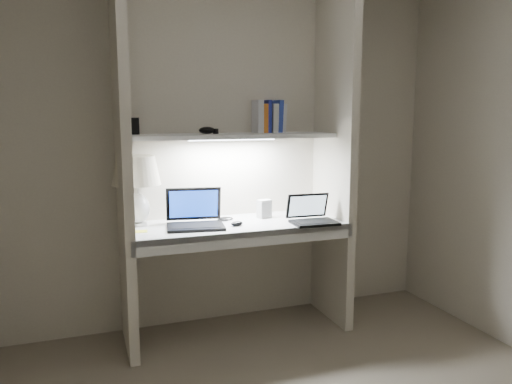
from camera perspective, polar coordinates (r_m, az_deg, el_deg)
name	(u,v)px	position (r m, az deg, el deg)	size (l,w,h in m)	color
back_wall	(225,149)	(3.57, -3.58, 4.93)	(3.20, 0.01, 2.50)	beige
alcove_panel_left	(123,155)	(3.17, -14.98, 4.13)	(0.06, 0.55, 2.50)	beige
alcove_panel_right	(335,149)	(3.59, 8.97, 4.87)	(0.06, 0.55, 2.50)	beige
desk	(237,226)	(3.38, -2.19, -3.86)	(1.40, 0.55, 0.04)	white
desk_apron	(249,239)	(3.15, -0.75, -5.38)	(1.46, 0.03, 0.10)	silver
shelf	(232,136)	(3.39, -2.74, 6.42)	(1.40, 0.36, 0.03)	silver
strip_light	(232,139)	(3.39, -2.74, 6.05)	(0.60, 0.04, 0.01)	white
table_lamp	(136,179)	(3.33, -13.52, 1.48)	(0.31, 0.31, 0.46)	white
laptop_main	(195,218)	(3.29, -7.00, -2.94)	(0.41, 0.37, 0.24)	black
laptop_netbook	(312,216)	(3.39, 6.39, -2.77)	(0.31, 0.27, 0.19)	black
speaker	(264,209)	(3.52, 0.94, -1.93)	(0.09, 0.06, 0.13)	silver
mouse	(237,224)	(3.28, -2.20, -3.63)	(0.09, 0.05, 0.03)	black
cable_coil	(226,219)	(3.48, -3.45, -3.05)	(0.10, 0.10, 0.01)	black
sticky_note	(141,231)	(3.21, -12.97, -4.40)	(0.07, 0.07, 0.00)	#FAFA34
book_row	(269,117)	(3.59, 1.45, 8.53)	(0.22, 0.15, 0.23)	silver
shelf_box	(134,126)	(3.35, -13.82, 7.33)	(0.06, 0.05, 0.11)	black
shelf_gadget	(207,130)	(3.33, -5.62, 7.03)	(0.11, 0.08, 0.05)	black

